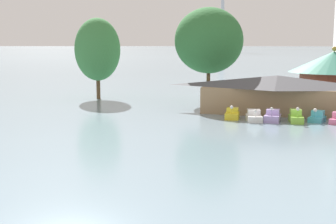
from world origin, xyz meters
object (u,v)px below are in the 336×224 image
(pedal_boat_cyan, at_px, (317,117))
(boathouse, at_px, (277,94))
(shoreline_tree_mid, at_px, (209,41))
(pedal_boat_white, at_px, (254,116))
(pedal_boat_lime, at_px, (296,117))
(green_roof_pavilion, at_px, (333,74))
(pedal_boat_lavender, at_px, (273,117))
(pedal_boat_yellow, at_px, (232,114))
(shoreline_tree_tall_left, at_px, (98,50))

(pedal_boat_cyan, height_order, boathouse, boathouse)
(shoreline_tree_mid, bearing_deg, pedal_boat_white, -59.98)
(boathouse, distance_m, shoreline_tree_mid, 14.65)
(pedal_boat_lime, relative_size, green_roof_pavilion, 0.23)
(green_roof_pavilion, bearing_deg, pedal_boat_white, -117.53)
(pedal_boat_lime, height_order, green_roof_pavilion, green_roof_pavilion)
(pedal_boat_lavender, bearing_deg, pedal_boat_cyan, 111.37)
(boathouse, distance_m, green_roof_pavilion, 13.40)
(pedal_boat_yellow, bearing_deg, pedal_boat_white, 69.88)
(boathouse, bearing_deg, pedal_boat_cyan, -44.86)
(pedal_boat_lime, height_order, boathouse, boathouse)
(pedal_boat_lavender, height_order, boathouse, boathouse)
(boathouse, xyz_separation_m, green_roof_pavilion, (7.16, 11.17, 1.89))
(pedal_boat_yellow, height_order, green_roof_pavilion, green_roof_pavilion)
(pedal_boat_white, height_order, green_roof_pavilion, green_roof_pavilion)
(pedal_boat_lavender, distance_m, green_roof_pavilion, 19.37)
(pedal_boat_lavender, distance_m, shoreline_tree_tall_left, 32.50)
(pedal_boat_yellow, height_order, pedal_boat_cyan, pedal_boat_yellow)
(pedal_boat_cyan, bearing_deg, pedal_boat_lime, -45.13)
(pedal_boat_cyan, xyz_separation_m, shoreline_tree_mid, (-15.29, 12.67, 8.69))
(pedal_boat_lavender, height_order, green_roof_pavilion, green_roof_pavilion)
(pedal_boat_white, relative_size, pedal_boat_lime, 1.08)
(green_roof_pavilion, relative_size, shoreline_tree_mid, 0.91)
(pedal_boat_cyan, relative_size, green_roof_pavilion, 0.22)
(pedal_boat_lime, xyz_separation_m, boathouse, (-2.54, 6.22, 1.94))
(pedal_boat_white, height_order, boathouse, boathouse)
(green_roof_pavilion, xyz_separation_m, shoreline_tree_mid, (-17.59, -3.34, 4.77))
(pedal_boat_cyan, distance_m, shoreline_tree_mid, 21.68)
(shoreline_tree_tall_left, bearing_deg, pedal_boat_yellow, -30.20)
(pedal_boat_yellow, bearing_deg, pedal_boat_lavender, 79.18)
(shoreline_tree_tall_left, distance_m, shoreline_tree_mid, 17.92)
(pedal_boat_lavender, xyz_separation_m, green_roof_pavilion, (7.18, 17.57, 3.86))
(pedal_boat_lavender, height_order, pedal_boat_lime, pedal_boat_lime)
(boathouse, distance_m, shoreline_tree_tall_left, 29.85)
(pedal_boat_yellow, distance_m, pedal_boat_white, 2.72)
(green_roof_pavilion, bearing_deg, boathouse, -122.65)
(shoreline_tree_tall_left, relative_size, shoreline_tree_mid, 0.91)
(pedal_boat_cyan, distance_m, boathouse, 7.15)
(pedal_boat_lime, bearing_deg, pedal_boat_white, -94.46)
(boathouse, bearing_deg, green_roof_pavilion, 57.35)
(pedal_boat_yellow, distance_m, green_roof_pavilion, 21.11)
(shoreline_tree_mid, bearing_deg, pedal_boat_cyan, -39.64)
(pedal_boat_cyan, height_order, green_roof_pavilion, green_roof_pavilion)
(pedal_boat_lime, height_order, shoreline_tree_tall_left, shoreline_tree_tall_left)
(pedal_boat_white, distance_m, green_roof_pavilion, 20.41)
(pedal_boat_cyan, bearing_deg, shoreline_tree_tall_left, -96.96)
(pedal_boat_lavender, relative_size, shoreline_tree_mid, 0.19)
(pedal_boat_lavender, distance_m, pedal_boat_lime, 2.56)
(boathouse, bearing_deg, pedal_boat_lavender, -90.14)
(shoreline_tree_mid, bearing_deg, boathouse, -36.90)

